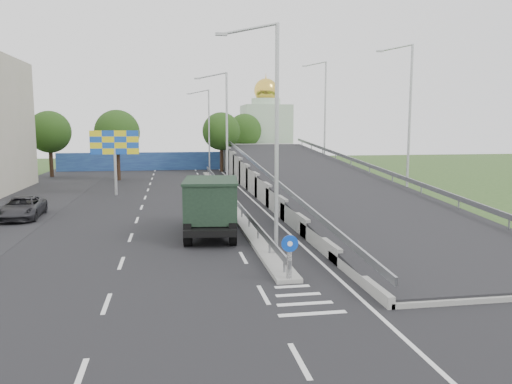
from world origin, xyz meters
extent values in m
plane|color=#2D4C1E|center=(0.00, 0.00, 0.00)|extent=(160.00, 160.00, 0.00)
cube|color=black|center=(-3.00, 20.00, 0.00)|extent=(26.00, 90.00, 0.04)
cube|color=gray|center=(0.00, 24.00, 0.10)|extent=(1.00, 44.00, 0.20)
cube|color=gray|center=(12.30, 24.00, 2.35)|extent=(0.10, 50.00, 0.32)
cube|color=gray|center=(2.80, 24.00, 2.35)|extent=(0.10, 50.00, 0.32)
cube|color=gray|center=(0.00, 24.00, 0.75)|extent=(0.08, 44.00, 0.32)
cylinder|color=gray|center=(0.00, 24.00, 0.50)|extent=(0.09, 0.09, 0.60)
cylinder|color=black|center=(0.00, 2.20, 0.80)|extent=(0.20, 0.20, 1.20)
cylinder|color=#0C3FBF|center=(0.00, 2.12, 1.55)|extent=(0.64, 0.05, 0.64)
cylinder|color=white|center=(0.00, 2.09, 1.55)|extent=(0.20, 0.03, 0.20)
cylinder|color=#B2B5B7|center=(0.30, 6.00, 5.20)|extent=(0.18, 0.18, 10.00)
cylinder|color=#B2B5B7|center=(-0.90, 6.00, 9.95)|extent=(2.57, 0.12, 0.66)
cube|color=#B2B5B7|center=(-2.10, 6.00, 9.70)|extent=(0.50, 0.18, 0.12)
cylinder|color=#B2B5B7|center=(0.30, 26.00, 5.20)|extent=(0.18, 0.18, 10.00)
cylinder|color=#B2B5B7|center=(-0.90, 26.00, 9.95)|extent=(2.57, 0.12, 0.66)
cube|color=#B2B5B7|center=(-2.10, 26.00, 9.70)|extent=(0.50, 0.18, 0.12)
cylinder|color=#B2B5B7|center=(0.30, 46.00, 5.20)|extent=(0.18, 0.18, 10.00)
cylinder|color=#B2B5B7|center=(-0.90, 46.00, 9.95)|extent=(2.57, 0.12, 0.66)
cube|color=#B2B5B7|center=(-2.10, 46.00, 9.70)|extent=(0.50, 0.18, 0.12)
cube|color=navy|center=(-4.00, 52.00, 1.20)|extent=(30.00, 0.50, 2.40)
cube|color=#B2CCAD|center=(10.00, 60.00, 4.50)|extent=(7.00, 7.00, 9.00)
cylinder|color=#B2CCAD|center=(10.00, 60.00, 9.50)|extent=(4.40, 4.40, 1.00)
sphere|color=gold|center=(10.00, 60.00, 11.20)|extent=(3.60, 3.60, 3.60)
cone|color=gold|center=(10.00, 60.00, 13.20)|extent=(0.30, 0.30, 1.20)
cylinder|color=#B2B5B7|center=(-9.00, 28.00, 2.00)|extent=(0.24, 0.24, 4.00)
cube|color=yellow|center=(-9.00, 28.00, 4.50)|extent=(4.00, 0.20, 2.00)
cylinder|color=black|center=(-10.00, 40.00, 2.00)|extent=(0.44, 0.44, 4.00)
sphere|color=#1E370F|center=(-10.00, 40.00, 5.20)|extent=(4.80, 4.80, 4.80)
cylinder|color=black|center=(2.00, 48.00, 2.00)|extent=(0.44, 0.44, 4.00)
sphere|color=#1E370F|center=(2.00, 48.00, 5.20)|extent=(4.80, 4.80, 4.80)
cylinder|color=black|center=(-18.00, 45.00, 2.00)|extent=(0.44, 0.44, 4.00)
sphere|color=#1E370F|center=(-18.00, 45.00, 5.20)|extent=(4.80, 4.80, 4.80)
cylinder|color=black|center=(6.00, 55.00, 2.00)|extent=(0.44, 0.44, 4.00)
sphere|color=#1E370F|center=(6.00, 55.00, 5.20)|extent=(4.80, 4.80, 4.80)
cylinder|color=black|center=(-3.06, 13.58, 0.61)|extent=(0.51, 1.25, 1.22)
cylinder|color=black|center=(-0.86, 13.35, 0.61)|extent=(0.51, 1.25, 1.22)
cylinder|color=black|center=(-3.16, 12.59, 0.61)|extent=(0.51, 1.25, 1.22)
cylinder|color=black|center=(-0.96, 12.36, 0.61)|extent=(0.51, 1.25, 1.22)
cylinder|color=black|center=(-3.56, 8.74, 0.61)|extent=(0.51, 1.25, 1.22)
cylinder|color=black|center=(-1.36, 8.51, 0.61)|extent=(0.51, 1.25, 1.22)
cube|color=black|center=(-2.20, 11.16, 0.77)|extent=(3.23, 7.08, 0.33)
cube|color=#2F5671|center=(-1.93, 13.74, 1.88)|extent=(2.71, 2.02, 1.88)
cube|color=black|center=(-1.85, 14.59, 2.38)|extent=(2.10, 0.28, 0.77)
cube|color=black|center=(-1.84, 14.68, 0.72)|extent=(2.55, 0.43, 0.55)
cube|color=black|center=(-2.27, 10.49, 1.99)|extent=(3.07, 4.45, 1.99)
cube|color=black|center=(-2.27, 10.49, 3.04)|extent=(3.19, 4.57, 0.13)
imported|color=#2B2A2F|center=(-13.78, 17.91, 0.70)|extent=(2.55, 5.13, 1.40)
camera|label=1|loc=(-4.25, -15.51, 5.89)|focal=35.00mm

